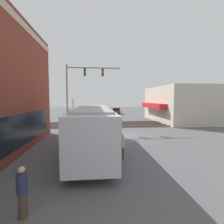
# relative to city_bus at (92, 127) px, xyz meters

# --- Properties ---
(ground_plane) EXTENTS (120.00, 120.00, 0.00)m
(ground_plane) POSITION_rel_city_bus_xyz_m (4.98, -2.80, -1.75)
(ground_plane) COLOR #565659
(shop_building) EXTENTS (13.03, 8.66, 5.72)m
(shop_building) POSITION_rel_city_bus_xyz_m (15.70, -13.99, 1.11)
(shop_building) COLOR beige
(shop_building) RESTS_ON ground
(city_bus) EXTENTS (10.57, 2.59, 3.17)m
(city_bus) POSITION_rel_city_bus_xyz_m (0.00, 0.00, 0.00)
(city_bus) COLOR silver
(city_bus) RESTS_ON ground
(traffic_signal_gantry) EXTENTS (0.42, 6.63, 7.93)m
(traffic_signal_gantry) POSITION_rel_city_bus_xyz_m (9.48, 1.51, 3.90)
(traffic_signal_gantry) COLOR gray
(traffic_signal_gantry) RESTS_ON ground
(crossing_signal) EXTENTS (1.41, 1.18, 3.81)m
(crossing_signal) POSITION_rel_city_bus_xyz_m (8.98, 2.43, 0.55)
(crossing_signal) COLOR gray
(crossing_signal) RESTS_ON ground
(rail_track_near) EXTENTS (2.60, 60.00, 0.15)m
(rail_track_near) POSITION_rel_city_bus_xyz_m (10.98, -2.80, -1.72)
(rail_track_near) COLOR #332D28
(rail_track_near) RESTS_ON ground
(rail_track_far) EXTENTS (2.60, 60.00, 0.15)m
(rail_track_far) POSITION_rel_city_bus_xyz_m (14.18, -2.80, -1.72)
(rail_track_far) COLOR #332D28
(rail_track_far) RESTS_ON ground
(parked_car_blue) EXTENTS (4.27, 1.82, 1.36)m
(parked_car_blue) POSITION_rel_city_bus_xyz_m (15.79, -0.00, -1.11)
(parked_car_blue) COLOR navy
(parked_car_blue) RESTS_ON ground
(parked_car_white) EXTENTS (4.66, 1.82, 1.49)m
(parked_car_white) POSITION_rel_city_bus_xyz_m (23.02, -2.60, -1.06)
(parked_car_white) COLOR silver
(parked_car_white) RESTS_ON ground
(parked_car_red) EXTENTS (4.73, 1.82, 1.51)m
(parked_car_red) POSITION_rel_city_bus_xyz_m (30.74, -5.40, -1.05)
(parked_car_red) COLOR #B21E19
(parked_car_red) RESTS_ON ground
(pedestrian_near_bus) EXTENTS (0.34, 0.34, 1.63)m
(pedestrian_near_bus) POSITION_rel_city_bus_xyz_m (-1.76, -1.85, -0.92)
(pedestrian_near_bus) COLOR #473828
(pedestrian_near_bus) RESTS_ON ground
(pedestrian_by_lamp) EXTENTS (0.34, 0.34, 1.68)m
(pedestrian_by_lamp) POSITION_rel_city_bus_xyz_m (-6.79, 2.13, -0.90)
(pedestrian_by_lamp) COLOR #473828
(pedestrian_by_lamp) RESTS_ON ground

